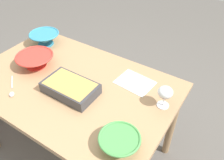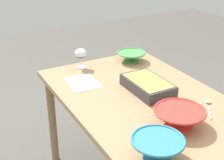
{
  "view_description": "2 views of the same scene",
  "coord_description": "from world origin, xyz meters",
  "px_view_note": "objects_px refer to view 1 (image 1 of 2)",
  "views": [
    {
      "loc": [
        0.84,
        -0.81,
        1.71
      ],
      "look_at": [
        0.24,
        0.12,
        0.78
      ],
      "focal_mm": 37.5,
      "sensor_mm": 36.0,
      "label": 1
    },
    {
      "loc": [
        -1.36,
        0.96,
        1.62
      ],
      "look_at": [
        0.19,
        0.1,
        0.78
      ],
      "focal_mm": 52.3,
      "sensor_mm": 36.0,
      "label": 2
    }
  ],
  "objects_px": {
    "wine_glass": "(165,93)",
    "serving_bowl": "(45,38)",
    "serving_spoon": "(12,90)",
    "small_bowl": "(119,141)",
    "casserole_dish": "(70,87)",
    "mixing_bowl": "(35,60)",
    "dining_table": "(72,92)",
    "napkin": "(135,82)"
  },
  "relations": [
    {
      "from": "casserole_dish",
      "to": "mixing_bowl",
      "type": "distance_m",
      "value": 0.39
    },
    {
      "from": "wine_glass",
      "to": "serving_spoon",
      "type": "distance_m",
      "value": 0.92
    },
    {
      "from": "mixing_bowl",
      "to": "napkin",
      "type": "xyz_separation_m",
      "value": [
        0.67,
        0.22,
        -0.05
      ]
    },
    {
      "from": "casserole_dish",
      "to": "serving_spoon",
      "type": "distance_m",
      "value": 0.37
    },
    {
      "from": "dining_table",
      "to": "serving_spoon",
      "type": "relative_size",
      "value": 7.71
    },
    {
      "from": "wine_glass",
      "to": "mixing_bowl",
      "type": "xyz_separation_m",
      "value": [
        -0.9,
        -0.13,
        -0.05
      ]
    },
    {
      "from": "wine_glass",
      "to": "serving_spoon",
      "type": "bearing_deg",
      "value": -154.57
    },
    {
      "from": "serving_bowl",
      "to": "small_bowl",
      "type": "bearing_deg",
      "value": -26.23
    },
    {
      "from": "napkin",
      "to": "small_bowl",
      "type": "bearing_deg",
      "value": -70.1
    },
    {
      "from": "dining_table",
      "to": "mixing_bowl",
      "type": "height_order",
      "value": "mixing_bowl"
    },
    {
      "from": "napkin",
      "to": "serving_bowl",
      "type": "bearing_deg",
      "value": 178.12
    },
    {
      "from": "mixing_bowl",
      "to": "small_bowl",
      "type": "bearing_deg",
      "value": -16.23
    },
    {
      "from": "napkin",
      "to": "wine_glass",
      "type": "bearing_deg",
      "value": -21.32
    },
    {
      "from": "dining_table",
      "to": "casserole_dish",
      "type": "height_order",
      "value": "casserole_dish"
    },
    {
      "from": "dining_table",
      "to": "napkin",
      "type": "xyz_separation_m",
      "value": [
        0.34,
        0.23,
        0.08
      ]
    },
    {
      "from": "wine_glass",
      "to": "mixing_bowl",
      "type": "bearing_deg",
      "value": -172.01
    },
    {
      "from": "casserole_dish",
      "to": "serving_bowl",
      "type": "bearing_deg",
      "value": 149.23
    },
    {
      "from": "dining_table",
      "to": "mixing_bowl",
      "type": "xyz_separation_m",
      "value": [
        -0.32,
        0.01,
        0.13
      ]
    },
    {
      "from": "mixing_bowl",
      "to": "napkin",
      "type": "bearing_deg",
      "value": 18.07
    },
    {
      "from": "dining_table",
      "to": "napkin",
      "type": "height_order",
      "value": "napkin"
    },
    {
      "from": "casserole_dish",
      "to": "small_bowl",
      "type": "distance_m",
      "value": 0.48
    },
    {
      "from": "serving_bowl",
      "to": "casserole_dish",
      "type": "bearing_deg",
      "value": -30.77
    },
    {
      "from": "napkin",
      "to": "mixing_bowl",
      "type": "bearing_deg",
      "value": -161.93
    },
    {
      "from": "wine_glass",
      "to": "serving_spoon",
      "type": "xyz_separation_m",
      "value": [
        -0.83,
        -0.39,
        -0.09
      ]
    },
    {
      "from": "wine_glass",
      "to": "serving_spoon",
      "type": "height_order",
      "value": "wine_glass"
    },
    {
      "from": "casserole_dish",
      "to": "napkin",
      "type": "relative_size",
      "value": 1.43
    },
    {
      "from": "dining_table",
      "to": "mixing_bowl",
      "type": "relative_size",
      "value": 5.15
    },
    {
      "from": "wine_glass",
      "to": "serving_bowl",
      "type": "relative_size",
      "value": 0.6
    },
    {
      "from": "dining_table",
      "to": "casserole_dish",
      "type": "bearing_deg",
      "value": -47.48
    },
    {
      "from": "small_bowl",
      "to": "serving_spoon",
      "type": "xyz_separation_m",
      "value": [
        -0.76,
        -0.03,
        -0.03
      ]
    },
    {
      "from": "wine_glass",
      "to": "small_bowl",
      "type": "xyz_separation_m",
      "value": [
        -0.07,
        -0.37,
        -0.06
      ]
    },
    {
      "from": "dining_table",
      "to": "napkin",
      "type": "bearing_deg",
      "value": 33.61
    },
    {
      "from": "serving_spoon",
      "to": "small_bowl",
      "type": "bearing_deg",
      "value": 1.92
    },
    {
      "from": "small_bowl",
      "to": "serving_spoon",
      "type": "distance_m",
      "value": 0.76
    },
    {
      "from": "small_bowl",
      "to": "napkin",
      "type": "relative_size",
      "value": 0.9
    },
    {
      "from": "serving_bowl",
      "to": "napkin",
      "type": "relative_size",
      "value": 1.01
    },
    {
      "from": "casserole_dish",
      "to": "dining_table",
      "type": "bearing_deg",
      "value": 132.52
    },
    {
      "from": "mixing_bowl",
      "to": "serving_bowl",
      "type": "xyz_separation_m",
      "value": [
        -0.16,
        0.24,
        0.01
      ]
    },
    {
      "from": "dining_table",
      "to": "small_bowl",
      "type": "distance_m",
      "value": 0.57
    },
    {
      "from": "wine_glass",
      "to": "serving_bowl",
      "type": "xyz_separation_m",
      "value": [
        -1.06,
        0.12,
        -0.04
      ]
    },
    {
      "from": "dining_table",
      "to": "serving_spoon",
      "type": "bearing_deg",
      "value": -134.45
    },
    {
      "from": "serving_spoon",
      "to": "casserole_dish",
      "type": "bearing_deg",
      "value": 31.66
    }
  ]
}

